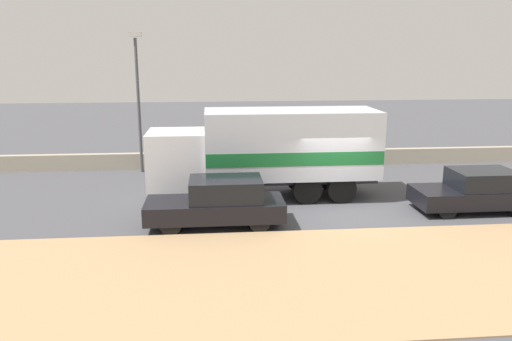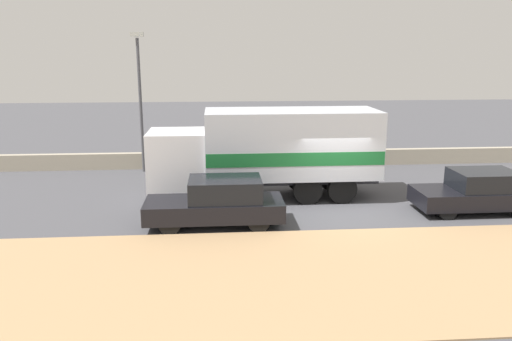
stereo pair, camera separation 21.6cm
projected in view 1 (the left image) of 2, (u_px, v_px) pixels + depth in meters
The scene contains 7 objects.
ground_plane at pixel (338, 211), 17.61m from camera, with size 80.00×80.00×0.00m, color #47474C.
dirt_shoulder_foreground at pixel (388, 271), 12.71m from camera, with size 60.00×6.22×0.04m.
stone_wall_backdrop at pixel (302, 158), 24.53m from camera, with size 60.00×0.35×0.77m.
street_lamp at pixel (138, 92), 22.49m from camera, with size 0.56×0.28×6.32m.
box_truck at pixel (272, 149), 18.80m from camera, with size 8.57×2.51×3.37m.
car_hatchback at pixel (219, 202), 15.99m from camera, with size 4.43×1.71×1.55m.
car_sedan_second at pixel (476, 191), 17.49m from camera, with size 4.10×1.78×1.46m.
Camera 1 is at (-4.43, -16.46, 5.48)m, focal length 35.00 mm.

